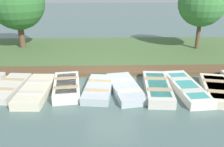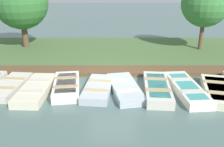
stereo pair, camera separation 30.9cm
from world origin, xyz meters
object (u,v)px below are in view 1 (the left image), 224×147
rowboat_4 (99,89)px  rowboat_3 (67,87)px  park_tree_far_left (17,3)px  park_tree_left (202,3)px  rowboat_6 (157,88)px  rowboat_7 (186,88)px  rowboat_8 (218,90)px  rowboat_1 (9,87)px  rowboat_5 (125,88)px  rowboat_2 (36,90)px

rowboat_4 → rowboat_3: bearing=-89.3°
park_tree_far_left → park_tree_left: bearing=87.0°
rowboat_6 → rowboat_7: size_ratio=0.93×
rowboat_8 → park_tree_left: (-6.73, 1.37, 3.11)m
rowboat_3 → rowboat_7: bearing=80.4°
rowboat_7 → park_tree_far_left: bearing=-131.8°
rowboat_4 → rowboat_1: bearing=-87.4°
rowboat_4 → rowboat_6: rowboat_6 is taller
rowboat_5 → park_tree_left: bearing=128.8°
rowboat_5 → rowboat_6: bearing=73.4°
rowboat_3 → park_tree_far_left: size_ratio=0.56×
rowboat_3 → rowboat_6: rowboat_3 is taller
rowboat_8 → rowboat_4: bearing=-80.3°
rowboat_6 → rowboat_8: (0.21, 2.68, -0.03)m
rowboat_1 → rowboat_4: 4.14m
rowboat_2 → rowboat_4: bearing=94.7°
rowboat_1 → park_tree_left: (-6.13, 10.84, 3.13)m
rowboat_5 → park_tree_far_left: bearing=-146.7°
rowboat_1 → rowboat_7: bearing=93.2°
rowboat_8 → park_tree_left: bearing=-178.7°
rowboat_2 → rowboat_1: bearing=-105.0°
rowboat_2 → rowboat_3: (-0.27, 1.32, 0.03)m
rowboat_3 → rowboat_4: (0.16, 1.46, -0.05)m
rowboat_4 → rowboat_5: (-0.07, 1.21, -0.01)m
park_tree_far_left → rowboat_3: bearing=30.3°
rowboat_3 → rowboat_7: size_ratio=0.81×
rowboat_5 → rowboat_6: rowboat_6 is taller
rowboat_7 → park_tree_left: size_ratio=0.74×
rowboat_5 → park_tree_far_left: (-7.01, -6.72, 3.11)m
rowboat_2 → rowboat_6: (-0.02, 5.44, 0.03)m
rowboat_5 → park_tree_far_left: size_ratio=0.65×
rowboat_6 → park_tree_left: size_ratio=0.68×
rowboat_8 → rowboat_2: bearing=-78.4°
rowboat_2 → rowboat_6: bearing=92.7°
rowboat_7 → rowboat_6: bearing=-94.1°
rowboat_3 → rowboat_6: 4.12m
rowboat_1 → rowboat_5: 5.35m
rowboat_5 → park_tree_far_left: park_tree_far_left is taller
rowboat_3 → park_tree_far_left: park_tree_far_left is taller
rowboat_4 → rowboat_7: 3.98m
rowboat_4 → rowboat_8: 5.34m
rowboat_6 → park_tree_far_left: size_ratio=0.65×
rowboat_1 → rowboat_3: bearing=92.7°
rowboat_6 → park_tree_far_left: bearing=-126.9°
rowboat_2 → rowboat_6: 5.44m
rowboat_8 → rowboat_7: bearing=-86.5°
rowboat_2 → rowboat_5: rowboat_2 is taller
rowboat_2 → rowboat_5: 4.01m
rowboat_1 → rowboat_3: 2.68m
rowboat_1 → rowboat_7: size_ratio=0.82×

